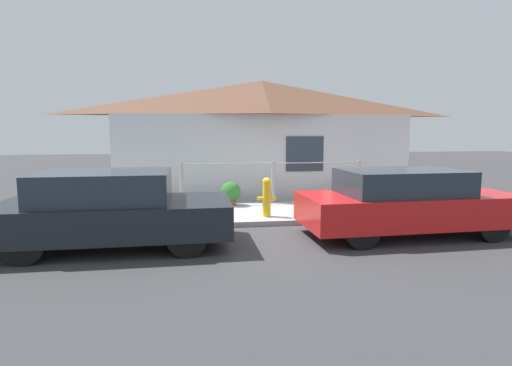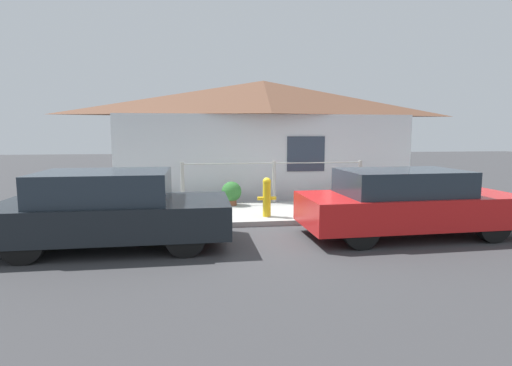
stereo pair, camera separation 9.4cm
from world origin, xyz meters
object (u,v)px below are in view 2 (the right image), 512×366
fire_hydrant (267,196)px  potted_plant_near_hydrant (231,192)px  car_right (406,203)px  car_left (112,209)px

fire_hydrant → potted_plant_near_hydrant: 1.64m
car_right → potted_plant_near_hydrant: 4.41m
car_left → car_right: size_ratio=0.94×
car_right → fire_hydrant: (-2.45, 1.61, -0.08)m
fire_hydrant → potted_plant_near_hydrant: fire_hydrant is taller
car_left → potted_plant_near_hydrant: (2.31, 3.10, -0.22)m
car_left → car_right: bearing=-0.6°
fire_hydrant → potted_plant_near_hydrant: bearing=114.4°
car_right → potted_plant_near_hydrant: (-3.13, 3.10, -0.20)m
car_left → fire_hydrant: car_left is taller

